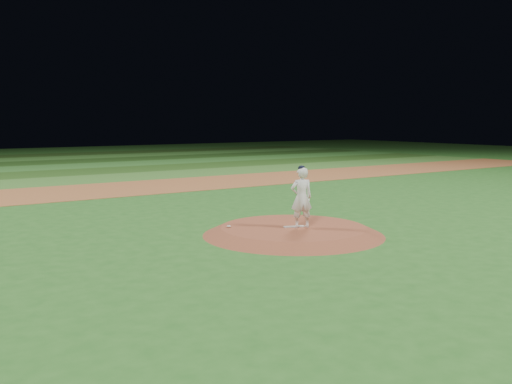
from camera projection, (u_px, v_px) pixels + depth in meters
The scene contains 12 objects.
ground at pixel (293, 235), 17.31m from camera, with size 120.00×120.00×0.00m, color #255E1E.
infield_dirt_band at pixel (122, 189), 28.77m from camera, with size 70.00×6.00×0.02m, color #97582F.
outfield_stripe_0 at pixel (87, 179), 33.27m from camera, with size 70.00×5.00×0.02m, color #397129.
outfield_stripe_1 at pixel (62, 173), 37.36m from camera, with size 70.00×5.00×0.02m, color #244E19.
outfield_stripe_2 at pixel (43, 168), 41.45m from camera, with size 70.00×5.00×0.02m, color #307028.
outfield_stripe_3 at pixel (26, 163), 45.54m from camera, with size 70.00×5.00×0.02m, color #1E4516.
outfield_stripe_4 at pixel (13, 160), 49.63m from camera, with size 70.00×5.00×0.02m, color #36732A.
outfield_stripe_5 at pixel (2, 157), 53.72m from camera, with size 70.00×5.00×0.02m, color #224616.
pitchers_mound at pixel (293, 231), 17.30m from camera, with size 5.50×5.50×0.25m, color brown.
pitching_rubber at pixel (294, 227), 17.21m from camera, with size 0.63×0.16×0.03m, color silver.
rosin_bag at pixel (229, 226), 17.13m from camera, with size 0.13×0.13×0.07m, color silver.
pitcher_on_mound at pixel (301, 197), 17.02m from camera, with size 0.77×0.64×1.88m.
Camera 1 is at (-10.55, -13.39, 3.48)m, focal length 40.00 mm.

